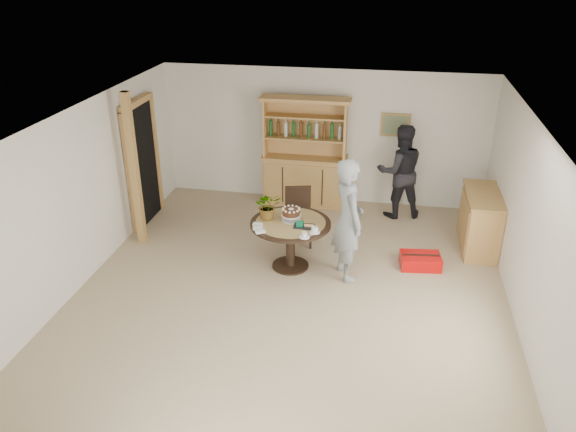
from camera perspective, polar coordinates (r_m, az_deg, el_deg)
The scene contains 17 objects.
ground at distance 7.92m, azimuth 0.12°, elevation -8.25°, with size 7.00×7.00×0.00m, color tan.
room_shell at distance 7.11m, azimuth 0.16°, elevation 3.52°, with size 6.04×7.04×2.52m.
doorway at distance 9.98m, azimuth -14.59°, elevation 5.41°, with size 0.13×1.10×2.18m.
pine_post at distance 9.16m, azimuth -15.36°, elevation 4.46°, with size 0.12×0.12×2.50m, color tan.
hutch at distance 10.51m, azimuth 1.72°, elevation 4.82°, with size 1.62×0.54×2.04m.
sideboard at distance 9.47m, azimuth 18.95°, elevation -0.48°, with size 0.54×1.26×0.94m.
dining_table at distance 8.34m, azimuth 0.26°, elevation -1.56°, with size 1.20×1.20×0.76m.
dining_chair at distance 9.11m, azimuth 1.07°, elevation 0.39°, with size 0.51×0.51×0.95m.
birthday_cake at distance 8.27m, azimuth 0.32°, elevation 0.32°, with size 0.30×0.30×0.20m.
flower_vase at distance 8.29m, azimuth -2.06°, elevation 1.05°, with size 0.38×0.33×0.42m, color #3F7233.
gift_tray at distance 8.12m, azimuth 1.59°, elevation -0.94°, with size 0.30×0.20×0.08m.
coffee_cup_a at distance 7.95m, azimuth 2.73°, elevation -1.45°, with size 0.15×0.15×0.09m.
coffee_cup_b at distance 7.82m, azimuth 1.69°, elevation -1.97°, with size 0.15×0.15×0.08m.
napkins at distance 8.07m, azimuth -3.01°, elevation -1.23°, with size 0.24×0.33×0.03m.
teen_boy at distance 8.02m, azimuth 6.12°, elevation -0.38°, with size 0.67×0.44×1.84m, color gray.
adult_person at distance 10.12m, azimuth 11.31°, elevation 4.47°, with size 0.83×0.64×1.70m, color black.
red_suitcase at distance 8.81m, azimuth 13.29°, elevation -4.47°, with size 0.64×0.47×0.21m.
Camera 1 is at (1.19, -6.47, 4.40)m, focal length 35.00 mm.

